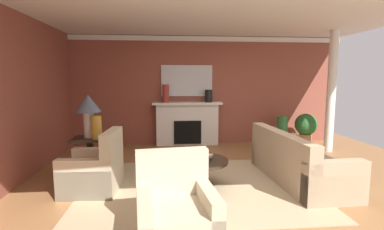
{
  "coord_description": "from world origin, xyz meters",
  "views": [
    {
      "loc": [
        -0.97,
        -4.71,
        1.73
      ],
      "look_at": [
        -0.46,
        0.99,
        1.0
      ],
      "focal_mm": 26.89,
      "sensor_mm": 36.0,
      "label": 1
    }
  ],
  "objects_px": {
    "fireplace": "(187,125)",
    "vase_mantel_right": "(209,96)",
    "vase_mantel_left": "(166,94)",
    "vase_on_side_table": "(96,127)",
    "coffee_table": "(197,167)",
    "potted_plant": "(306,127)",
    "mantel_mirror": "(187,81)",
    "side_table": "(90,154)",
    "vase_tall_corner": "(282,131)",
    "armchair_near_window": "(95,172)",
    "table_lamp": "(88,108)",
    "armchair_facing_fireplace": "(176,216)",
    "sofa": "(297,164)"
  },
  "relations": [
    {
      "from": "armchair_near_window",
      "to": "vase_mantel_right",
      "type": "distance_m",
      "value": 3.81
    },
    {
      "from": "fireplace",
      "to": "vase_mantel_right",
      "type": "distance_m",
      "value": 0.93
    },
    {
      "from": "table_lamp",
      "to": "potted_plant",
      "type": "distance_m",
      "value": 5.34
    },
    {
      "from": "armchair_near_window",
      "to": "vase_mantel_left",
      "type": "distance_m",
      "value": 3.32
    },
    {
      "from": "sofa",
      "to": "vase_tall_corner",
      "type": "height_order",
      "value": "sofa"
    },
    {
      "from": "vase_mantel_left",
      "to": "vase_on_side_table",
      "type": "xyz_separation_m",
      "value": [
        -1.19,
        -2.35,
        -0.45
      ]
    },
    {
      "from": "fireplace",
      "to": "vase_on_side_table",
      "type": "bearing_deg",
      "value": -125.95
    },
    {
      "from": "mantel_mirror",
      "to": "armchair_facing_fireplace",
      "type": "distance_m",
      "value": 4.88
    },
    {
      "from": "fireplace",
      "to": "vase_mantel_right",
      "type": "relative_size",
      "value": 5.62
    },
    {
      "from": "fireplace",
      "to": "vase_tall_corner",
      "type": "relative_size",
      "value": 2.36
    },
    {
      "from": "mantel_mirror",
      "to": "vase_mantel_left",
      "type": "relative_size",
      "value": 2.9
    },
    {
      "from": "armchair_facing_fireplace",
      "to": "coffee_table",
      "type": "bearing_deg",
      "value": 76.24
    },
    {
      "from": "fireplace",
      "to": "table_lamp",
      "type": "relative_size",
      "value": 2.4
    },
    {
      "from": "side_table",
      "to": "coffee_table",
      "type": "bearing_deg",
      "value": -20.83
    },
    {
      "from": "coffee_table",
      "to": "vase_on_side_table",
      "type": "relative_size",
      "value": 2.53
    },
    {
      "from": "side_table",
      "to": "vase_mantel_left",
      "type": "relative_size",
      "value": 1.53
    },
    {
      "from": "vase_tall_corner",
      "to": "side_table",
      "type": "bearing_deg",
      "value": -155.43
    },
    {
      "from": "vase_mantel_left",
      "to": "vase_tall_corner",
      "type": "relative_size",
      "value": 0.6
    },
    {
      "from": "side_table",
      "to": "vase_on_side_table",
      "type": "relative_size",
      "value": 1.77
    },
    {
      "from": "potted_plant",
      "to": "mantel_mirror",
      "type": "bearing_deg",
      "value": 170.85
    },
    {
      "from": "coffee_table",
      "to": "side_table",
      "type": "distance_m",
      "value": 1.95
    },
    {
      "from": "armchair_facing_fireplace",
      "to": "coffee_table",
      "type": "distance_m",
      "value": 1.61
    },
    {
      "from": "fireplace",
      "to": "vase_mantel_left",
      "type": "bearing_deg",
      "value": -174.89
    },
    {
      "from": "fireplace",
      "to": "sofa",
      "type": "height_order",
      "value": "fireplace"
    },
    {
      "from": "table_lamp",
      "to": "armchair_facing_fireplace",
      "type": "bearing_deg",
      "value": -57.57
    },
    {
      "from": "fireplace",
      "to": "side_table",
      "type": "bearing_deg",
      "value": -129.67
    },
    {
      "from": "coffee_table",
      "to": "vase_mantel_left",
      "type": "xyz_separation_m",
      "value": [
        -0.48,
        2.92,
        1.01
      ]
    },
    {
      "from": "vase_tall_corner",
      "to": "potted_plant",
      "type": "xyz_separation_m",
      "value": [
        0.6,
        -0.07,
        0.11
      ]
    },
    {
      "from": "coffee_table",
      "to": "vase_mantel_right",
      "type": "distance_m",
      "value": 3.13
    },
    {
      "from": "vase_mantel_right",
      "to": "vase_tall_corner",
      "type": "distance_m",
      "value": 2.11
    },
    {
      "from": "vase_mantel_right",
      "to": "fireplace",
      "type": "bearing_deg",
      "value": 174.89
    },
    {
      "from": "armchair_facing_fireplace",
      "to": "vase_mantel_left",
      "type": "distance_m",
      "value": 4.61
    },
    {
      "from": "side_table",
      "to": "vase_mantel_right",
      "type": "height_order",
      "value": "vase_mantel_right"
    },
    {
      "from": "side_table",
      "to": "potted_plant",
      "type": "bearing_deg",
      "value": 21.17
    },
    {
      "from": "side_table",
      "to": "vase_tall_corner",
      "type": "relative_size",
      "value": 0.92
    },
    {
      "from": "fireplace",
      "to": "armchair_near_window",
      "type": "xyz_separation_m",
      "value": [
        -1.65,
        -3.0,
        -0.23
      ]
    },
    {
      "from": "side_table",
      "to": "vase_tall_corner",
      "type": "xyz_separation_m",
      "value": [
        4.33,
        1.98,
        -0.02
      ]
    },
    {
      "from": "mantel_mirror",
      "to": "potted_plant",
      "type": "height_order",
      "value": "mantel_mirror"
    },
    {
      "from": "table_lamp",
      "to": "vase_on_side_table",
      "type": "xyz_separation_m",
      "value": [
        0.15,
        -0.12,
        -0.33
      ]
    },
    {
      "from": "armchair_facing_fireplace",
      "to": "side_table",
      "type": "xyz_separation_m",
      "value": [
        -1.44,
        2.26,
        0.09
      ]
    },
    {
      "from": "fireplace",
      "to": "potted_plant",
      "type": "bearing_deg",
      "value": -6.92
    },
    {
      "from": "table_lamp",
      "to": "coffee_table",
      "type": "bearing_deg",
      "value": -20.83
    },
    {
      "from": "vase_tall_corner",
      "to": "mantel_mirror",
      "type": "bearing_deg",
      "value": 170.23
    },
    {
      "from": "vase_mantel_left",
      "to": "coffee_table",
      "type": "bearing_deg",
      "value": -80.64
    },
    {
      "from": "armchair_near_window",
      "to": "coffee_table",
      "type": "bearing_deg",
      "value": 1.15
    },
    {
      "from": "fireplace",
      "to": "potted_plant",
      "type": "distance_m",
      "value": 3.06
    },
    {
      "from": "coffee_table",
      "to": "potted_plant",
      "type": "distance_m",
      "value": 4.06
    },
    {
      "from": "armchair_near_window",
      "to": "vase_on_side_table",
      "type": "bearing_deg",
      "value": 98.72
    },
    {
      "from": "vase_mantel_right",
      "to": "vase_mantel_left",
      "type": "relative_size",
      "value": 0.7
    },
    {
      "from": "coffee_table",
      "to": "side_table",
      "type": "xyz_separation_m",
      "value": [
        -1.82,
        0.69,
        0.06
      ]
    }
  ]
}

